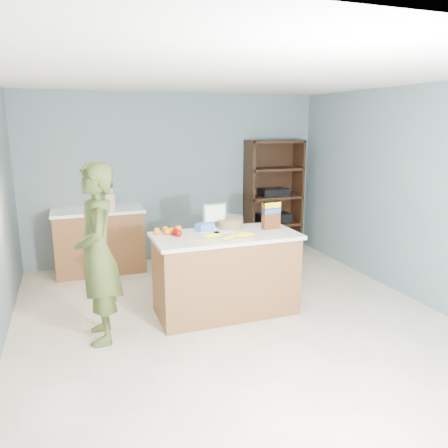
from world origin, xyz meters
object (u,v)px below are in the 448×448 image
object	(u,v)px
shelving_unit	(272,199)
tv	(215,214)
cereal_box	(271,213)
counter_peninsula	(226,277)
person	(98,254)

from	to	relation	value
shelving_unit	tv	size ratio (longest dim) A/B	6.38
tv	cereal_box	size ratio (longest dim) A/B	0.92
tv	cereal_box	xyz separation A→B (m)	(0.58, -0.27, 0.02)
tv	cereal_box	world-z (taller)	cereal_box
counter_peninsula	person	xyz separation A→B (m)	(-1.35, -0.17, 0.45)
shelving_unit	person	bearing A→B (deg)	-142.52
tv	counter_peninsula	bearing A→B (deg)	-86.85
cereal_box	counter_peninsula	bearing A→B (deg)	-174.79
shelving_unit	cereal_box	world-z (taller)	shelving_unit
cereal_box	person	bearing A→B (deg)	-173.33
shelving_unit	tv	bearing A→B (deg)	-132.19
shelving_unit	cereal_box	xyz separation A→B (m)	(-0.99, -2.00, 0.21)
person	tv	size ratio (longest dim) A/B	6.11
counter_peninsula	shelving_unit	bearing A→B (deg)	52.89
person	cereal_box	world-z (taller)	person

